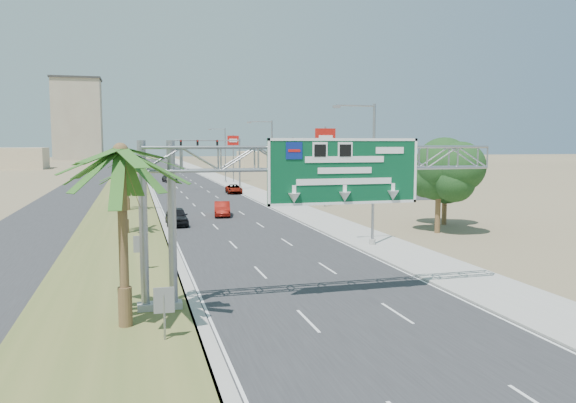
{
  "coord_description": "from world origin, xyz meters",
  "views": [
    {
      "loc": [
        -8.72,
        -14.36,
        7.28
      ],
      "look_at": [
        -0.89,
        14.13,
        4.2
      ],
      "focal_mm": 35.0,
      "sensor_mm": 36.0,
      "label": 1
    }
  ],
  "objects_px": {
    "signal_mast": "(227,159)",
    "pole_sign_red_near": "(325,144)",
    "car_mid_lane": "(222,209)",
    "car_right_lane": "(234,189)",
    "car_left_lane": "(176,217)",
    "palm_near": "(120,152)",
    "sign_gantry": "(309,170)",
    "store_building": "(342,178)",
    "car_far": "(169,178)",
    "pole_sign_blue": "(293,154)",
    "pole_sign_red_far": "(233,144)"
  },
  "relations": [
    {
      "from": "signal_mast",
      "to": "pole_sign_red_near",
      "type": "bearing_deg",
      "value": -74.27
    },
    {
      "from": "car_mid_lane",
      "to": "car_right_lane",
      "type": "relative_size",
      "value": 0.94
    },
    {
      "from": "car_left_lane",
      "to": "pole_sign_red_near",
      "type": "xyz_separation_m",
      "value": [
        17.57,
        10.56,
        6.41
      ]
    },
    {
      "from": "car_left_lane",
      "to": "pole_sign_red_near",
      "type": "bearing_deg",
      "value": 31.4
    },
    {
      "from": "palm_near",
      "to": "pole_sign_red_near",
      "type": "distance_m",
      "value": 44.04
    },
    {
      "from": "sign_gantry",
      "to": "store_building",
      "type": "relative_size",
      "value": 0.93
    },
    {
      "from": "sign_gantry",
      "to": "car_left_lane",
      "type": "bearing_deg",
      "value": 99.07
    },
    {
      "from": "store_building",
      "to": "car_right_lane",
      "type": "height_order",
      "value": "store_building"
    },
    {
      "from": "store_building",
      "to": "sign_gantry",
      "type": "bearing_deg",
      "value": -112.36
    },
    {
      "from": "car_right_lane",
      "to": "car_far",
      "type": "bearing_deg",
      "value": 109.31
    },
    {
      "from": "store_building",
      "to": "car_far",
      "type": "xyz_separation_m",
      "value": [
        -24.37,
        26.42,
        -1.22
      ]
    },
    {
      "from": "sign_gantry",
      "to": "car_far",
      "type": "bearing_deg",
      "value": 90.91
    },
    {
      "from": "signal_mast",
      "to": "car_far",
      "type": "distance_m",
      "value": 22.17
    },
    {
      "from": "car_far",
      "to": "pole_sign_red_near",
      "type": "xyz_separation_m",
      "value": [
        14.75,
        -46.03,
        6.43
      ]
    },
    {
      "from": "palm_near",
      "to": "store_building",
      "type": "distance_m",
      "value": 66.04
    },
    {
      "from": "pole_sign_red_near",
      "to": "car_far",
      "type": "bearing_deg",
      "value": 107.76
    },
    {
      "from": "car_right_lane",
      "to": "car_far",
      "type": "distance_m",
      "value": 27.62
    },
    {
      "from": "signal_mast",
      "to": "pole_sign_blue",
      "type": "bearing_deg",
      "value": -72.0
    },
    {
      "from": "signal_mast",
      "to": "car_right_lane",
      "type": "bearing_deg",
      "value": -89.98
    },
    {
      "from": "car_mid_lane",
      "to": "pole_sign_red_near",
      "type": "relative_size",
      "value": 0.48
    },
    {
      "from": "car_right_lane",
      "to": "pole_sign_red_far",
      "type": "bearing_deg",
      "value": 83.73
    },
    {
      "from": "sign_gantry",
      "to": "pole_sign_blue",
      "type": "bearing_deg",
      "value": 75.02
    },
    {
      "from": "car_right_lane",
      "to": "pole_sign_blue",
      "type": "relative_size",
      "value": 0.58
    },
    {
      "from": "palm_near",
      "to": "car_left_lane",
      "type": "distance_m",
      "value": 28.78
    },
    {
      "from": "pole_sign_red_near",
      "to": "palm_near",
      "type": "bearing_deg",
      "value": -119.34
    },
    {
      "from": "store_building",
      "to": "car_far",
      "type": "distance_m",
      "value": 35.97
    },
    {
      "from": "car_left_lane",
      "to": "car_mid_lane",
      "type": "bearing_deg",
      "value": 47.79
    },
    {
      "from": "signal_mast",
      "to": "car_left_lane",
      "type": "distance_m",
      "value": 37.82
    },
    {
      "from": "palm_near",
      "to": "car_far",
      "type": "height_order",
      "value": "palm_near"
    },
    {
      "from": "pole_sign_blue",
      "to": "pole_sign_red_far",
      "type": "distance_m",
      "value": 35.53
    },
    {
      "from": "sign_gantry",
      "to": "car_right_lane",
      "type": "xyz_separation_m",
      "value": [
        6.24,
        55.93,
        -5.41
      ]
    },
    {
      "from": "pole_sign_red_near",
      "to": "pole_sign_blue",
      "type": "bearing_deg",
      "value": 100.65
    },
    {
      "from": "sign_gantry",
      "to": "car_right_lane",
      "type": "height_order",
      "value": "sign_gantry"
    },
    {
      "from": "car_right_lane",
      "to": "car_far",
      "type": "height_order",
      "value": "car_far"
    },
    {
      "from": "car_left_lane",
      "to": "pole_sign_red_near",
      "type": "distance_m",
      "value": 21.48
    },
    {
      "from": "palm_near",
      "to": "signal_mast",
      "type": "bearing_deg",
      "value": 77.34
    },
    {
      "from": "signal_mast",
      "to": "car_mid_lane",
      "type": "xyz_separation_m",
      "value": [
        -5.49,
        -30.84,
        -4.13
      ]
    },
    {
      "from": "pole_sign_red_near",
      "to": "pole_sign_blue",
      "type": "distance_m",
      "value": 8.32
    },
    {
      "from": "sign_gantry",
      "to": "pole_sign_red_far",
      "type": "distance_m",
      "value": 80.7
    },
    {
      "from": "palm_near",
      "to": "pole_sign_blue",
      "type": "relative_size",
      "value": 1.04
    },
    {
      "from": "sign_gantry",
      "to": "car_far",
      "type": "distance_m",
      "value": 82.67
    },
    {
      "from": "palm_near",
      "to": "pole_sign_blue",
      "type": "height_order",
      "value": "palm_near"
    },
    {
      "from": "sign_gantry",
      "to": "car_mid_lane",
      "type": "height_order",
      "value": "sign_gantry"
    },
    {
      "from": "palm_near",
      "to": "car_mid_lane",
      "type": "height_order",
      "value": "palm_near"
    },
    {
      "from": "sign_gantry",
      "to": "pole_sign_red_near",
      "type": "relative_size",
      "value": 1.83
    },
    {
      "from": "sign_gantry",
      "to": "pole_sign_red_near",
      "type": "xyz_separation_m",
      "value": [
        13.44,
        36.46,
        1.15
      ]
    },
    {
      "from": "car_left_lane",
      "to": "car_mid_lane",
      "type": "xyz_separation_m",
      "value": [
        4.88,
        5.31,
        -0.07
      ]
    },
    {
      "from": "sign_gantry",
      "to": "store_building",
      "type": "bearing_deg",
      "value": 67.64
    },
    {
      "from": "pole_sign_red_far",
      "to": "car_far",
      "type": "bearing_deg",
      "value": 168.08
    },
    {
      "from": "car_left_lane",
      "to": "pole_sign_blue",
      "type": "distance_m",
      "value": 25.14
    }
  ]
}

